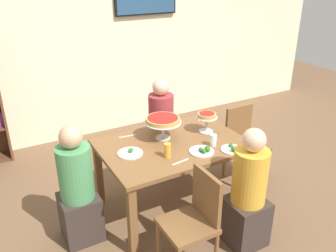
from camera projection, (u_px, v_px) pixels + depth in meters
ground_plane at (173, 205)px, 3.81m from camera, size 12.00×12.00×0.00m
rear_partition at (95, 38)px, 4.97m from camera, size 8.00×0.12×2.80m
dining_table at (173, 152)px, 3.54m from camera, size 1.41×0.98×0.74m
diner_far_right at (161, 130)px, 4.36m from camera, size 0.34×0.34×1.15m
diner_near_right at (248, 197)px, 3.12m from camera, size 0.34×0.34×1.15m
diner_head_west at (78, 193)px, 3.17m from camera, size 0.34×0.34×1.15m
chair_head_east at (243, 140)px, 4.13m from camera, size 0.40×0.40×0.87m
chair_near_left at (195, 217)px, 2.88m from camera, size 0.40×0.40×0.87m
deep_dish_pizza_stand at (163, 121)px, 3.53m from camera, size 0.37×0.37×0.23m
personal_pizza_stand at (207, 118)px, 3.68m from camera, size 0.22×0.22×0.21m
salad_plate_near_diner at (203, 151)px, 3.33m from camera, size 0.23×0.23×0.07m
salad_plate_far_diner at (232, 149)px, 3.36m from camera, size 0.21×0.21×0.07m
salad_plate_spare at (130, 153)px, 3.31m from camera, size 0.24×0.24×0.06m
beer_glass_amber_tall at (167, 150)px, 3.23m from camera, size 0.06×0.06×0.14m
beer_glass_amber_short at (154, 122)px, 3.78m from camera, size 0.08×0.08×0.17m
water_glass_clear_near at (176, 121)px, 3.89m from camera, size 0.07×0.07×0.10m
water_glass_clear_far at (213, 140)px, 3.44m from camera, size 0.06×0.06×0.12m
cutlery_fork_near at (180, 162)px, 3.17m from camera, size 0.18×0.04×0.00m
cutlery_knife_near at (203, 119)px, 4.06m from camera, size 0.17×0.08×0.00m
cutlery_fork_far at (128, 136)px, 3.65m from camera, size 0.18×0.04×0.00m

